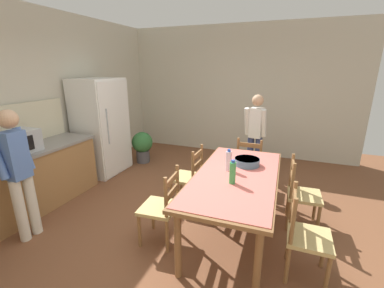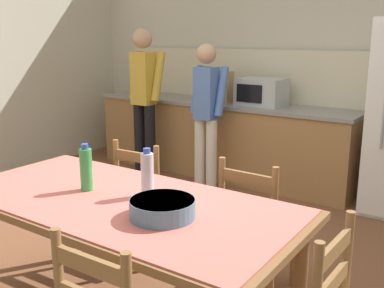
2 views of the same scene
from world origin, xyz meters
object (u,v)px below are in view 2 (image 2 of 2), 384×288
at_px(chair_side_far_right, 256,228).
at_px(person_at_sink, 144,95).
at_px(dining_table, 120,212).
at_px(bottle_near_centre, 86,169).
at_px(microwave, 261,92).
at_px(person_at_counter, 206,109).
at_px(paper_bag, 222,87).
at_px(chair_side_far_left, 148,200).
at_px(bottle_off_centre, 147,174).
at_px(serving_bowl, 162,207).

xyz_separation_m(chair_side_far_right, person_at_sink, (-2.30, 1.55, 0.53)).
distance_m(dining_table, bottle_near_centre, 0.32).
height_order(microwave, person_at_counter, person_at_counter).
relative_size(paper_bag, person_at_counter, 0.23).
relative_size(person_at_sink, person_at_counter, 1.10).
height_order(chair_side_far_left, chair_side_far_right, same).
height_order(microwave, bottle_off_centre, microwave).
bearing_deg(bottle_near_centre, bottle_off_centre, 19.96).
height_order(chair_side_far_right, person_at_sink, person_at_sink).
height_order(bottle_off_centre, chair_side_far_left, bottle_off_centre).
bearing_deg(chair_side_far_right, chair_side_far_left, 1.49).
xyz_separation_m(bottle_off_centre, person_at_sink, (-1.97, 2.21, 0.06)).
xyz_separation_m(paper_bag, dining_table, (1.11, -2.82, -0.37)).
relative_size(bottle_near_centre, bottle_off_centre, 1.00).
relative_size(bottle_off_centre, serving_bowl, 0.84).
relative_size(dining_table, serving_bowl, 6.30).
distance_m(serving_bowl, chair_side_far_right, 0.93).
distance_m(bottle_near_centre, chair_side_far_left, 0.92).
bearing_deg(bottle_near_centre, paper_bag, 106.85).
height_order(bottle_off_centre, serving_bowl, bottle_off_centre).
relative_size(microwave, paper_bag, 1.39).
xyz_separation_m(serving_bowl, chair_side_far_right, (0.08, 0.84, -0.39)).
height_order(dining_table, chair_side_far_right, chair_side_far_right).
relative_size(dining_table, bottle_near_centre, 7.46).
relative_size(paper_bag, chair_side_far_left, 0.40).
bearing_deg(serving_bowl, chair_side_far_left, 134.81).
height_order(chair_side_far_right, person_at_counter, person_at_counter).
xyz_separation_m(bottle_near_centre, person_at_sink, (-1.62, 2.33, 0.06)).
bearing_deg(paper_bag, person_at_sink, -147.30).
bearing_deg(bottle_near_centre, person_at_counter, 107.45).
height_order(chair_side_far_left, person_at_sink, person_at_sink).
bearing_deg(bottle_near_centre, microwave, 96.95).
height_order(bottle_near_centre, person_at_sink, person_at_sink).
height_order(serving_bowl, chair_side_far_right, chair_side_far_right).
bearing_deg(chair_side_far_right, bottle_near_centre, 49.17).
height_order(serving_bowl, chair_side_far_left, chair_side_far_left).
bearing_deg(bottle_off_centre, microwave, 104.34).
bearing_deg(chair_side_far_right, serving_bowl, 84.76).
bearing_deg(bottle_off_centre, paper_bag, 114.00).
distance_m(microwave, bottle_near_centre, 2.86).
distance_m(microwave, serving_bowl, 3.05).
relative_size(microwave, bottle_near_centre, 1.85).
bearing_deg(bottle_near_centre, person_at_sink, 124.76).
xyz_separation_m(dining_table, person_at_sink, (-1.87, 2.33, 0.27)).
relative_size(paper_bag, chair_side_far_right, 0.40).
bearing_deg(bottle_near_centre, dining_table, 1.24).
height_order(bottle_near_centre, bottle_off_centre, same).
xyz_separation_m(bottle_off_centre, serving_bowl, (0.25, -0.18, -0.07)).
bearing_deg(person_at_sink, paper_bag, -57.30).
bearing_deg(chair_side_far_left, person_at_counter, -76.17).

